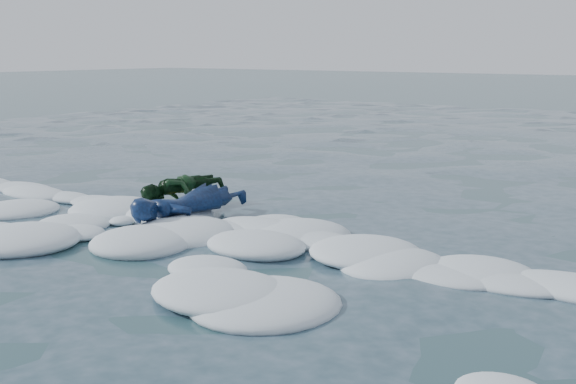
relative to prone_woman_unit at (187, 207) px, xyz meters
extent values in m
plane|color=#1A373E|center=(1.18, -1.54, -0.22)|extent=(120.00, 120.00, 0.00)
cube|color=black|center=(0.00, -0.22, -0.18)|extent=(0.96, 1.23, 0.05)
cube|color=yellow|center=(0.00, -0.22, -0.14)|extent=(0.93, 1.20, 0.02)
imported|color=navy|center=(0.00, 0.03, 0.02)|extent=(0.67, 1.66, 0.39)
cube|color=black|center=(-0.69, 0.43, -0.19)|extent=(0.57, 0.82, 0.04)
cube|color=yellow|center=(-0.69, 0.43, -0.16)|extent=(0.55, 0.80, 0.01)
cube|color=blue|center=(-0.69, 0.43, -0.16)|extent=(0.30, 0.71, 0.00)
imported|color=#0F3714|center=(-0.69, 0.63, 0.01)|extent=(0.87, 1.22, 0.42)
camera|label=1|loc=(5.84, -6.03, 1.80)|focal=45.00mm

